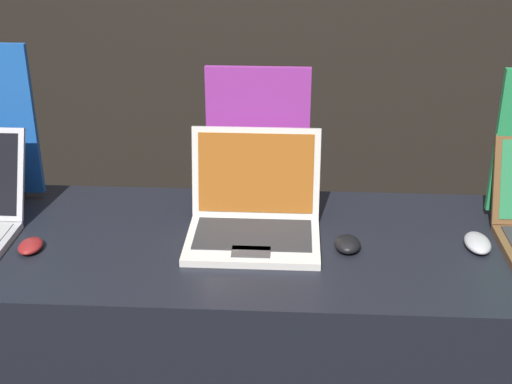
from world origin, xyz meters
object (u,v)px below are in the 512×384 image
at_px(promo_stand_middle, 258,141).
at_px(laptop_middle, 254,214).
at_px(mouse_middle, 347,244).
at_px(mouse_front, 30,246).
at_px(mouse_back, 478,243).

bearing_deg(promo_stand_middle, laptop_middle, -90.00).
xyz_separation_m(mouse_middle, promo_stand_middle, (-0.26, 0.28, 0.19)).
relative_size(mouse_front, laptop_middle, 0.25).
height_order(mouse_front, mouse_back, mouse_back).
relative_size(mouse_front, mouse_back, 0.77).
distance_m(mouse_front, mouse_middle, 0.86).
bearing_deg(mouse_middle, mouse_front, -176.71).
bearing_deg(mouse_front, mouse_back, 3.70).
xyz_separation_m(laptop_middle, mouse_back, (0.61, -0.05, -0.05)).
bearing_deg(mouse_back, laptop_middle, 175.49).
distance_m(mouse_front, laptop_middle, 0.61).
distance_m(promo_stand_middle, mouse_back, 0.69).
relative_size(laptop_middle, promo_stand_middle, 0.86).
distance_m(mouse_middle, promo_stand_middle, 0.43).
bearing_deg(laptop_middle, mouse_middle, -16.74).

